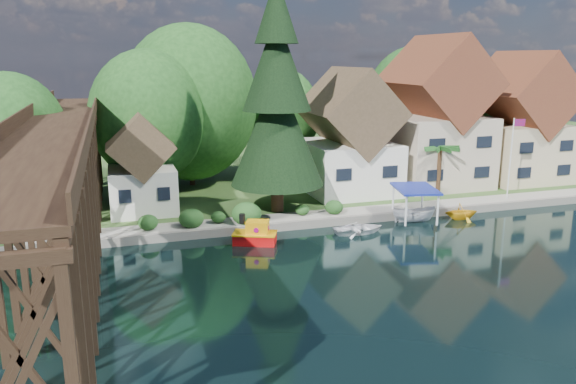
# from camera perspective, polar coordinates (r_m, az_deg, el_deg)

# --- Properties ---
(ground) EXTENTS (140.00, 140.00, 0.00)m
(ground) POSITION_cam_1_polar(r_m,az_deg,el_deg) (34.51, 5.84, -7.48)
(ground) COLOR black
(ground) RESTS_ON ground
(bank) EXTENTS (140.00, 52.00, 0.50)m
(bank) POSITION_cam_1_polar(r_m,az_deg,el_deg) (65.95, -5.82, 2.92)
(bank) COLOR #2A4B1E
(bank) RESTS_ON ground
(seawall) EXTENTS (60.00, 0.40, 0.62)m
(seawall) POSITION_cam_1_polar(r_m,az_deg,el_deg) (42.89, 6.58, -2.84)
(seawall) COLOR slate
(seawall) RESTS_ON ground
(promenade) EXTENTS (50.00, 2.60, 0.06)m
(promenade) POSITION_cam_1_polar(r_m,az_deg,el_deg) (44.78, 8.25, -1.89)
(promenade) COLOR gray
(promenade) RESTS_ON bank
(trestle_bridge) EXTENTS (4.12, 44.18, 9.30)m
(trestle_bridge) POSITION_cam_1_polar(r_m,az_deg,el_deg) (35.54, -22.04, 1.19)
(trestle_bridge) COLOR black
(trestle_bridge) RESTS_ON ground
(house_left) EXTENTS (7.64, 8.64, 11.02)m
(house_left) POSITION_cam_1_polar(r_m,az_deg,el_deg) (50.21, 6.17, 5.22)
(house_left) COLOR white
(house_left) RESTS_ON bank
(house_center) EXTENTS (8.65, 9.18, 13.89)m
(house_center) POSITION_cam_1_polar(r_m,az_deg,el_deg) (54.68, 14.75, 6.89)
(house_center) COLOR #C1B097
(house_center) RESTS_ON bank
(house_right) EXTENTS (8.15, 8.64, 12.45)m
(house_right) POSITION_cam_1_polar(r_m,az_deg,el_deg) (59.61, 22.37, 6.21)
(house_right) COLOR beige
(house_right) RESTS_ON bank
(shed) EXTENTS (5.09, 5.40, 7.85)m
(shed) POSITION_cam_1_polar(r_m,az_deg,el_deg) (44.89, -14.66, 2.17)
(shed) COLOR white
(shed) RESTS_ON bank
(bg_trees) EXTENTS (49.90, 13.30, 10.57)m
(bg_trees) POSITION_cam_1_polar(r_m,az_deg,el_deg) (52.90, -2.10, 8.06)
(bg_trees) COLOR #382314
(bg_trees) RESTS_ON bank
(shrubs) EXTENTS (15.76, 2.47, 1.70)m
(shrubs) POSITION_cam_1_polar(r_m,az_deg,el_deg) (41.20, -5.12, -2.16)
(shrubs) COLOR #1F4418
(shrubs) RESTS_ON bank
(conifer) EXTENTS (7.19, 7.19, 17.71)m
(conifer) POSITION_cam_1_polar(r_m,az_deg,el_deg) (42.89, -1.14, 9.11)
(conifer) COLOR #382314
(conifer) RESTS_ON bank
(palm_tree) EXTENTS (3.88, 3.88, 4.68)m
(palm_tree) POSITION_cam_1_polar(r_m,az_deg,el_deg) (50.27, 15.19, 4.20)
(palm_tree) COLOR #382314
(palm_tree) RESTS_ON bank
(flagpole) EXTENTS (1.09, 0.16, 6.96)m
(flagpole) POSITION_cam_1_polar(r_m,az_deg,el_deg) (50.57, 21.87, 3.96)
(flagpole) COLOR white
(flagpole) RESTS_ON bank
(tugboat) EXTENTS (3.31, 2.61, 2.12)m
(tugboat) POSITION_cam_1_polar(r_m,az_deg,el_deg) (38.17, -3.33, -4.34)
(tugboat) COLOR red
(tugboat) RESTS_ON ground
(boat_white_a) EXTENTS (3.77, 2.73, 0.77)m
(boat_white_a) POSITION_cam_1_polar(r_m,az_deg,el_deg) (40.81, 7.23, -3.60)
(boat_white_a) COLOR white
(boat_white_a) RESTS_ON ground
(boat_canopy) EXTENTS (3.77, 4.75, 2.71)m
(boat_canopy) POSITION_cam_1_polar(r_m,az_deg,el_deg) (43.96, 12.71, -1.53)
(boat_canopy) COLOR silver
(boat_canopy) RESTS_ON ground
(boat_yellow) EXTENTS (2.91, 2.59, 1.39)m
(boat_yellow) POSITION_cam_1_polar(r_m,az_deg,el_deg) (45.79, 17.21, -1.81)
(boat_yellow) COLOR yellow
(boat_yellow) RESTS_ON ground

